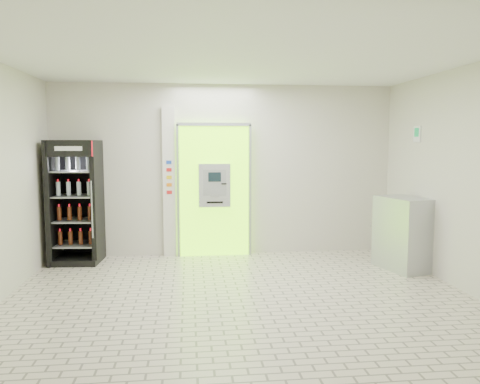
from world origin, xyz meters
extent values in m
plane|color=beige|center=(0.00, 0.00, 0.00)|extent=(6.00, 6.00, 0.00)
plane|color=beige|center=(0.00, 2.50, 1.50)|extent=(6.00, 0.00, 6.00)
plane|color=beige|center=(0.00, -2.50, 1.50)|extent=(6.00, 0.00, 6.00)
plane|color=beige|center=(3.00, 0.00, 1.50)|extent=(0.00, 5.00, 5.00)
plane|color=white|center=(0.00, 0.00, 3.00)|extent=(6.00, 6.00, 0.00)
cube|color=#85FF0B|center=(-0.20, 2.43, 1.15)|extent=(1.20, 0.12, 2.30)
cube|color=gray|center=(-0.20, 2.36, 2.30)|extent=(1.28, 0.04, 0.06)
cube|color=gray|center=(-0.83, 2.36, 1.15)|extent=(0.04, 0.04, 2.30)
cube|color=gray|center=(0.43, 2.36, 1.15)|extent=(0.04, 0.04, 2.30)
cube|color=black|center=(-0.10, 2.38, 0.50)|extent=(0.62, 0.01, 0.67)
cube|color=black|center=(-0.54, 2.38, 1.98)|extent=(0.22, 0.01, 0.18)
cube|color=#ABAEB3|center=(-0.20, 2.32, 1.25)|extent=(0.55, 0.12, 0.75)
cube|color=black|center=(-0.20, 2.25, 1.40)|extent=(0.22, 0.01, 0.16)
cube|color=gray|center=(-0.20, 2.25, 1.12)|extent=(0.16, 0.01, 0.12)
cube|color=black|center=(-0.04, 2.25, 1.28)|extent=(0.09, 0.01, 0.02)
cube|color=black|center=(-0.20, 2.25, 0.96)|extent=(0.28, 0.01, 0.03)
cube|color=silver|center=(-0.98, 2.45, 1.30)|extent=(0.22, 0.10, 2.60)
cube|color=#193FB2|center=(-0.98, 2.40, 1.65)|extent=(0.09, 0.01, 0.06)
cube|color=red|center=(-0.98, 2.40, 1.52)|extent=(0.09, 0.01, 0.06)
cube|color=yellow|center=(-0.98, 2.40, 1.39)|extent=(0.09, 0.01, 0.06)
cube|color=orange|center=(-0.98, 2.40, 1.26)|extent=(0.09, 0.01, 0.06)
cube|color=red|center=(-0.98, 2.40, 1.13)|extent=(0.09, 0.01, 0.06)
cube|color=black|center=(-2.50, 2.15, 1.01)|extent=(0.81, 0.74, 2.03)
cube|color=black|center=(-2.50, 2.46, 1.01)|extent=(0.76, 0.10, 2.03)
cube|color=red|center=(-2.50, 1.80, 1.89)|extent=(0.74, 0.06, 0.24)
cube|color=white|center=(-2.50, 1.80, 1.89)|extent=(0.42, 0.03, 0.07)
cube|color=black|center=(-2.50, 2.15, 0.05)|extent=(0.81, 0.74, 0.10)
cylinder|color=gray|center=(-2.17, 1.78, 0.93)|extent=(0.03, 0.03, 0.91)
cube|color=gray|center=(-2.50, 2.15, 0.30)|extent=(0.68, 0.63, 0.02)
cube|color=gray|center=(-2.50, 2.15, 0.71)|extent=(0.68, 0.63, 0.02)
cube|color=gray|center=(-2.50, 2.15, 1.11)|extent=(0.68, 0.63, 0.02)
cube|color=gray|center=(-2.50, 2.15, 1.52)|extent=(0.68, 0.63, 0.02)
cube|color=#ABAEB3|center=(2.71, 1.15, 0.57)|extent=(0.77, 0.97, 1.14)
cube|color=gray|center=(2.42, 1.15, 0.63)|extent=(0.22, 0.81, 0.01)
cube|color=white|center=(2.99, 1.40, 2.12)|extent=(0.02, 0.22, 0.26)
cube|color=#0D924B|center=(2.98, 1.40, 2.15)|extent=(0.00, 0.14, 0.14)
camera|label=1|loc=(-0.64, -5.74, 1.98)|focal=35.00mm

